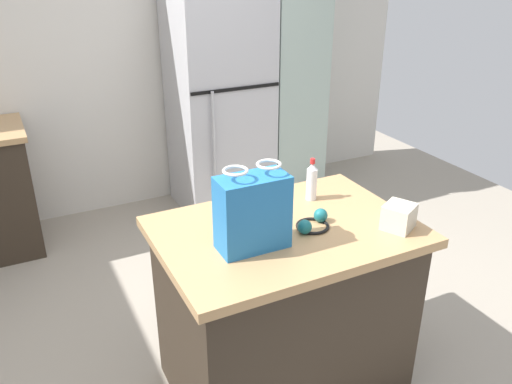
% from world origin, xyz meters
% --- Properties ---
extents(ground, '(6.58, 6.58, 0.00)m').
position_xyz_m(ground, '(0.00, 0.00, 0.00)').
color(ground, '#9E9384').
extents(back_wall, '(5.48, 0.13, 2.71)m').
position_xyz_m(back_wall, '(-0.02, 2.20, 1.36)').
color(back_wall, silver).
rests_on(back_wall, ground).
extents(kitchen_island, '(1.14, 0.80, 0.90)m').
position_xyz_m(kitchen_island, '(0.26, -0.27, 0.45)').
color(kitchen_island, '#33281E').
rests_on(kitchen_island, ground).
extents(refrigerator, '(0.73, 0.69, 1.74)m').
position_xyz_m(refrigerator, '(0.81, 1.80, 0.87)').
color(refrigerator, '#B7B7BC').
rests_on(refrigerator, ground).
extents(tall_cabinet, '(0.47, 0.61, 2.02)m').
position_xyz_m(tall_cabinet, '(1.43, 1.80, 1.01)').
color(tall_cabinet, '#9EB2A8').
rests_on(tall_cabinet, ground).
extents(shopping_bag, '(0.29, 0.15, 0.36)m').
position_xyz_m(shopping_bag, '(0.05, -0.35, 1.06)').
color(shopping_bag, '#236BAD').
rests_on(shopping_bag, kitchen_island).
extents(small_box, '(0.17, 0.17, 0.11)m').
position_xyz_m(small_box, '(0.70, -0.50, 0.95)').
color(small_box, beige).
rests_on(small_box, kitchen_island).
extents(bottle, '(0.05, 0.05, 0.21)m').
position_xyz_m(bottle, '(0.51, -0.07, 0.99)').
color(bottle, white).
rests_on(bottle, kitchen_island).
extents(ear_defenders, '(0.20, 0.20, 0.06)m').
position_xyz_m(ear_defenders, '(0.36, -0.32, 0.92)').
color(ear_defenders, black).
rests_on(ear_defenders, kitchen_island).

